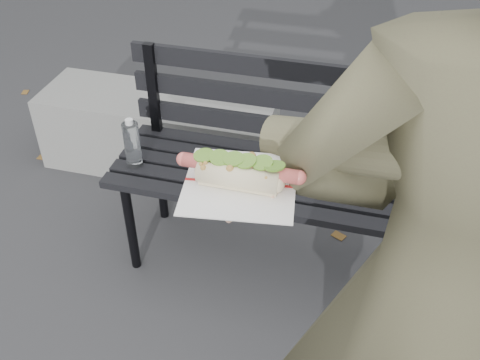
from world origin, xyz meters
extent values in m
cylinder|color=black|center=(-0.78, 0.79, 0.23)|extent=(0.04, 0.04, 0.45)
cylinder|color=black|center=(-0.78, 1.13, 0.23)|extent=(0.04, 0.04, 0.45)
cylinder|color=black|center=(0.56, 0.79, 0.23)|extent=(0.04, 0.04, 0.45)
cylinder|color=black|center=(0.56, 1.13, 0.23)|extent=(0.04, 0.04, 0.45)
cube|color=black|center=(-0.11, 0.78, 0.47)|extent=(1.50, 0.07, 0.03)
cube|color=black|center=(-0.11, 0.87, 0.47)|extent=(1.50, 0.07, 0.03)
cube|color=black|center=(-0.11, 0.96, 0.47)|extent=(1.50, 0.07, 0.03)
cube|color=black|center=(-0.11, 1.05, 0.47)|extent=(1.50, 0.07, 0.03)
cube|color=black|center=(-0.11, 1.14, 0.47)|extent=(1.50, 0.07, 0.03)
cube|color=black|center=(-0.78, 1.15, 0.67)|extent=(0.04, 0.03, 0.42)
cube|color=black|center=(-0.11, 1.17, 0.57)|extent=(1.50, 0.02, 0.08)
cube|color=black|center=(-0.11, 1.17, 0.70)|extent=(1.50, 0.02, 0.08)
cube|color=black|center=(-0.11, 1.17, 0.83)|extent=(1.50, 0.02, 0.08)
cylinder|color=white|center=(-0.77, 0.89, 0.57)|extent=(0.06, 0.06, 0.19)
cylinder|color=white|center=(-0.77, 0.89, 0.68)|extent=(0.03, 0.03, 0.02)
cube|color=slate|center=(-0.95, 1.53, 0.20)|extent=(1.20, 0.40, 0.40)
imported|color=brown|center=(0.30, 0.06, 0.95)|extent=(0.73, 0.52, 1.89)
cylinder|color=brown|center=(0.16, 0.06, 1.27)|extent=(0.51, 0.23, 0.19)
cylinder|color=#D8A384|center=(-0.06, -0.01, 1.20)|extent=(0.09, 0.08, 0.07)
ellipsoid|color=#D8A384|center=(-0.10, -0.02, 1.20)|extent=(0.10, 0.11, 0.03)
cylinder|color=#D8A384|center=(-0.15, -0.05, 1.20)|extent=(0.05, 0.02, 0.02)
cylinder|color=#D8A384|center=(-0.15, -0.03, 1.20)|extent=(0.05, 0.02, 0.02)
cylinder|color=#D8A384|center=(-0.15, -0.01, 1.20)|extent=(0.05, 0.02, 0.02)
cylinder|color=#D8A384|center=(-0.15, 0.01, 1.20)|extent=(0.05, 0.02, 0.02)
cylinder|color=#D8A384|center=(-0.09, -0.08, 1.20)|extent=(0.04, 0.05, 0.02)
cube|color=white|center=(-0.10, -0.02, 1.21)|extent=(0.21, 0.21, 0.00)
cube|color=#B21E1E|center=(-0.10, -0.02, 1.21)|extent=(0.19, 0.03, 0.00)
cylinder|color=#DD5B55|center=(-0.10, -0.02, 1.25)|extent=(0.20, 0.02, 0.02)
sphere|color=#DD5B55|center=(-0.20, -0.02, 1.25)|extent=(0.03, 0.02, 0.02)
sphere|color=#DD5B55|center=(0.00, -0.02, 1.25)|extent=(0.03, 0.02, 0.02)
sphere|color=#9E6B2D|center=(-0.07, -0.02, 1.25)|extent=(0.01, 0.01, 0.01)
sphere|color=#9E6B2D|center=(-0.13, -0.02, 1.25)|extent=(0.01, 0.01, 0.01)
sphere|color=#9E6B2D|center=(-0.14, -0.01, 1.26)|extent=(0.01, 0.01, 0.01)
sphere|color=#9E6B2D|center=(-0.12, -0.03, 1.25)|extent=(0.01, 0.01, 0.01)
sphere|color=#9E6B2D|center=(-0.04, 0.00, 1.25)|extent=(0.01, 0.01, 0.01)
sphere|color=#9E6B2D|center=(-0.14, -0.01, 1.25)|extent=(0.01, 0.01, 0.01)
sphere|color=#9E6B2D|center=(-0.06, -0.02, 1.25)|extent=(0.01, 0.01, 0.01)
sphere|color=#9E6B2D|center=(-0.13, -0.02, 1.25)|extent=(0.01, 0.01, 0.01)
sphere|color=#9E6B2D|center=(-0.15, -0.05, 1.25)|extent=(0.01, 0.01, 0.01)
sphere|color=#9E6B2D|center=(-0.09, -0.03, 1.25)|extent=(0.01, 0.01, 0.01)
sphere|color=#9E6B2D|center=(-0.14, -0.02, 1.25)|extent=(0.01, 0.01, 0.01)
sphere|color=#9E6B2D|center=(-0.16, -0.04, 1.26)|extent=(0.01, 0.01, 0.01)
sphere|color=#9E6B2D|center=(-0.13, -0.04, 1.25)|extent=(0.01, 0.01, 0.01)
sphere|color=#9E6B2D|center=(-0.13, -0.01, 1.26)|extent=(0.01, 0.01, 0.01)
sphere|color=#9E6B2D|center=(-0.13, -0.03, 1.25)|extent=(0.01, 0.01, 0.01)
sphere|color=#9E6B2D|center=(-0.11, -0.02, 1.25)|extent=(0.01, 0.01, 0.01)
sphere|color=#9E6B2D|center=(-0.15, -0.04, 1.26)|extent=(0.01, 0.01, 0.01)
sphere|color=#9E6B2D|center=(-0.11, -0.04, 1.25)|extent=(0.01, 0.01, 0.01)
sphere|color=#9E6B2D|center=(-0.16, -0.01, 1.25)|extent=(0.01, 0.01, 0.01)
sphere|color=#9E6B2D|center=(-0.04, 0.00, 1.25)|extent=(0.01, 0.01, 0.01)
sphere|color=#9E6B2D|center=(-0.14, -0.04, 1.25)|extent=(0.01, 0.01, 0.01)
sphere|color=#9E6B2D|center=(-0.11, 0.00, 1.25)|extent=(0.01, 0.01, 0.01)
sphere|color=#9E6B2D|center=(-0.08, 0.00, 1.26)|extent=(0.01, 0.01, 0.01)
sphere|color=#9E6B2D|center=(-0.05, -0.05, 1.25)|extent=(0.01, 0.01, 0.01)
cylinder|color=#598D26|center=(-0.16, -0.02, 1.26)|extent=(0.04, 0.04, 0.01)
cylinder|color=#598D26|center=(-0.13, -0.02, 1.26)|extent=(0.04, 0.04, 0.01)
cylinder|color=#598D26|center=(-0.11, -0.02, 1.26)|extent=(0.04, 0.04, 0.01)
cylinder|color=#598D26|center=(-0.09, -0.02, 1.26)|extent=(0.04, 0.04, 0.01)
cylinder|color=#598D26|center=(-0.06, -0.02, 1.26)|extent=(0.04, 0.04, 0.01)
cylinder|color=#598D26|center=(-0.04, -0.02, 1.26)|extent=(0.04, 0.04, 0.01)
cube|color=brown|center=(-1.61, 1.41, 0.00)|extent=(0.06, 0.04, 0.00)
cube|color=brown|center=(-1.16, 2.28, 0.00)|extent=(0.05, 0.05, 0.00)
cube|color=brown|center=(0.48, 0.76, 0.00)|extent=(0.05, 0.04, 0.00)
cube|color=brown|center=(0.05, 1.20, 0.00)|extent=(0.07, 0.06, 0.00)
cube|color=brown|center=(-2.11, 2.04, 0.00)|extent=(0.05, 0.06, 0.00)
camera|label=1|loc=(0.10, -0.75, 1.80)|focal=42.00mm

